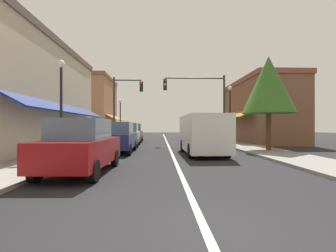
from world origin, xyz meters
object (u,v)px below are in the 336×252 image
(parked_car_nearest_left, at_px, (81,146))
(street_lamp_left_far, at_px, (120,112))
(parked_car_far_left, at_px, (133,133))
(street_lamp_left_near, at_px, (61,92))
(street_lamp_right_mid, at_px, (230,105))
(traffic_signal_mast_arm, at_px, (203,97))
(traffic_signal_left_corner, at_px, (123,100))
(parked_car_second_left, at_px, (118,138))
(van_in_lane, at_px, (202,133))
(tree_right_near, at_px, (269,85))
(parked_car_third_left, at_px, (127,135))

(parked_car_nearest_left, distance_m, street_lamp_left_far, 18.64)
(parked_car_far_left, relative_size, street_lamp_left_near, 0.91)
(parked_car_far_left, bearing_deg, street_lamp_right_mid, -25.94)
(traffic_signal_mast_arm, relative_size, traffic_signal_left_corner, 0.99)
(parked_car_second_left, height_order, van_in_lane, van_in_lane)
(street_lamp_left_near, distance_m, street_lamp_right_mid, 13.43)
(parked_car_second_left, xyz_separation_m, van_in_lane, (4.70, -0.95, 0.27))
(van_in_lane, relative_size, traffic_signal_mast_arm, 0.89)
(traffic_signal_left_corner, xyz_separation_m, tree_right_near, (9.76, -7.86, 0.11))
(traffic_signal_mast_arm, xyz_separation_m, traffic_signal_left_corner, (-6.98, 1.58, -0.14))
(van_in_lane, xyz_separation_m, tree_right_near, (4.15, 1.17, 2.83))
(traffic_signal_left_corner, xyz_separation_m, street_lamp_left_far, (-0.94, 4.24, -0.87))
(traffic_signal_left_corner, relative_size, street_lamp_left_far, 1.35)
(parked_car_second_left, xyz_separation_m, street_lamp_right_mid, (8.15, 5.83, 2.37))
(parked_car_third_left, distance_m, traffic_signal_mast_arm, 7.14)
(parked_car_third_left, bearing_deg, parked_car_far_left, 89.73)
(parked_car_nearest_left, xyz_separation_m, tree_right_near, (9.00, 6.34, 3.10))
(van_in_lane, relative_size, tree_right_near, 0.92)
(parked_car_nearest_left, distance_m, street_lamp_left_near, 4.43)
(van_in_lane, bearing_deg, parked_car_second_left, 167.10)
(parked_car_third_left, xyz_separation_m, street_lamp_right_mid, (8.23, 1.22, 2.37))
(street_lamp_left_near, bearing_deg, traffic_signal_left_corner, 83.74)
(parked_car_third_left, height_order, tree_right_near, tree_right_near)
(traffic_signal_mast_arm, distance_m, tree_right_near, 6.87)
(street_lamp_right_mid, bearing_deg, van_in_lane, -117.01)
(parked_car_third_left, bearing_deg, street_lamp_left_far, 101.44)
(traffic_signal_mast_arm, height_order, street_lamp_left_far, traffic_signal_mast_arm)
(street_lamp_left_near, relative_size, tree_right_near, 0.80)
(street_lamp_left_near, xyz_separation_m, street_lamp_right_mid, (10.26, 8.66, 0.16))
(parked_car_second_left, relative_size, tree_right_near, 0.72)
(parked_car_nearest_left, xyz_separation_m, van_in_lane, (4.85, 5.18, 0.27))
(traffic_signal_mast_arm, xyz_separation_m, street_lamp_left_near, (-8.17, -9.32, -0.92))
(traffic_signal_left_corner, bearing_deg, parked_car_far_left, 64.54)
(parked_car_nearest_left, relative_size, street_lamp_left_far, 0.94)
(tree_right_near, bearing_deg, van_in_lane, -164.30)
(van_in_lane, xyz_separation_m, street_lamp_left_near, (-6.81, -1.88, 1.94))
(parked_car_nearest_left, height_order, street_lamp_left_near, street_lamp_left_near)
(traffic_signal_mast_arm, bearing_deg, parked_car_second_left, -133.03)
(parked_car_nearest_left, height_order, tree_right_near, tree_right_near)
(traffic_signal_mast_arm, height_order, traffic_signal_left_corner, traffic_signal_left_corner)
(traffic_signal_left_corner, bearing_deg, parked_car_third_left, -76.39)
(parked_car_third_left, height_order, traffic_signal_mast_arm, traffic_signal_mast_arm)
(van_in_lane, bearing_deg, parked_car_third_left, 129.15)
(parked_car_second_left, height_order, tree_right_near, tree_right_near)
(parked_car_second_left, relative_size, parked_car_third_left, 0.99)
(street_lamp_left_near, distance_m, tree_right_near, 11.41)
(parked_car_far_left, distance_m, tree_right_near, 13.39)
(street_lamp_left_near, bearing_deg, traffic_signal_mast_arm, 48.77)
(van_in_lane, height_order, street_lamp_left_far, street_lamp_left_far)
(parked_car_third_left, distance_m, parked_car_far_left, 4.99)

